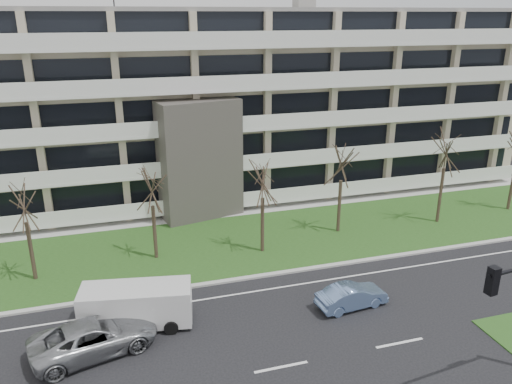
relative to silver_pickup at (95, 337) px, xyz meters
name	(u,v)px	position (x,y,z in m)	size (l,w,h in m)	color
ground	(281,367)	(7.89, -3.55, -0.80)	(160.00, 160.00, 0.00)	black
grass_verge	(218,245)	(7.89, 9.45, -0.77)	(90.00, 10.00, 0.06)	#204717
curb	(236,280)	(7.89, 4.45, -0.74)	(90.00, 0.35, 0.12)	#B2B2AD
sidewalk	(202,215)	(7.89, 14.95, -0.76)	(90.00, 2.00, 0.08)	#B2B2AD
lane_edge_line	(243,293)	(7.89, 2.95, -0.79)	(90.00, 0.12, 0.01)	white
apartment_building	(184,104)	(7.88, 21.77, 6.82)	(60.50, 15.10, 18.75)	beige
silver_pickup	(95,337)	(0.00, 0.00, 0.00)	(2.64, 5.72, 1.59)	#A1A4A8
blue_sedan	(352,296)	(13.12, -0.02, -0.16)	(1.35, 3.88, 1.28)	#7494C9
white_van	(138,302)	(2.11, 1.60, 0.47)	(5.71, 2.94, 2.11)	silver
tree_2	(22,199)	(-3.44, 8.02, 4.27)	(3.26, 3.26, 6.52)	#382B21
tree_3	(151,185)	(3.71, 8.72, 4.18)	(3.20, 3.20, 6.41)	#382B21
tree_4	(263,176)	(10.53, 7.67, 4.42)	(3.36, 3.36, 6.71)	#382B21
tree_5	(342,160)	(16.71, 9.14, 4.60)	(3.47, 3.47, 6.94)	#382B21
tree_6	(447,146)	(24.64, 8.58, 5.11)	(3.80, 3.80, 7.59)	#382B21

